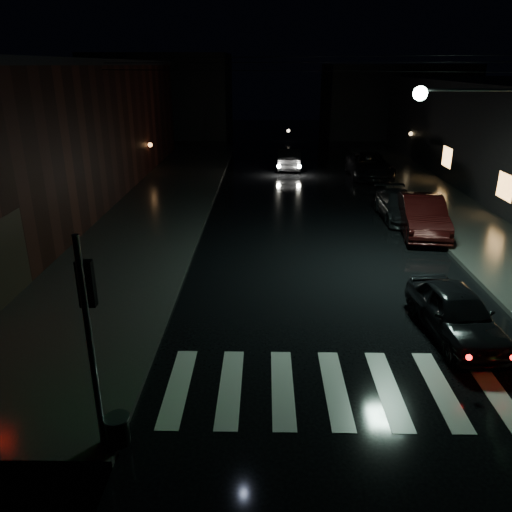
{
  "coord_description": "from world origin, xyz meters",
  "views": [
    {
      "loc": [
        0.76,
        -9.09,
        6.92
      ],
      "look_at": [
        0.51,
        4.75,
        1.6
      ],
      "focal_mm": 35.0,
      "sensor_mm": 36.0,
      "label": 1
    }
  ],
  "objects_px": {
    "oncoming_car": "(289,158)",
    "parked_car_b": "(422,215)",
    "parked_car_a": "(455,312)",
    "parked_car_c": "(399,206)",
    "parked_car_d": "(370,166)"
  },
  "relations": [
    {
      "from": "oncoming_car",
      "to": "parked_car_c",
      "type": "bearing_deg",
      "value": 113.95
    },
    {
      "from": "parked_car_b",
      "to": "oncoming_car",
      "type": "height_order",
      "value": "parked_car_b"
    },
    {
      "from": "parked_car_a",
      "to": "oncoming_car",
      "type": "height_order",
      "value": "oncoming_car"
    },
    {
      "from": "parked_car_b",
      "to": "parked_car_c",
      "type": "height_order",
      "value": "parked_car_b"
    },
    {
      "from": "parked_car_d",
      "to": "parked_car_a",
      "type": "bearing_deg",
      "value": -92.85
    },
    {
      "from": "parked_car_a",
      "to": "parked_car_b",
      "type": "bearing_deg",
      "value": 73.87
    },
    {
      "from": "parked_car_a",
      "to": "parked_car_c",
      "type": "bearing_deg",
      "value": 78.11
    },
    {
      "from": "oncoming_car",
      "to": "parked_car_b",
      "type": "bearing_deg",
      "value": 112.46
    },
    {
      "from": "parked_car_a",
      "to": "parked_car_c",
      "type": "height_order",
      "value": "parked_car_a"
    },
    {
      "from": "parked_car_c",
      "to": "parked_car_d",
      "type": "bearing_deg",
      "value": 87.01
    },
    {
      "from": "parked_car_c",
      "to": "parked_car_d",
      "type": "distance_m",
      "value": 9.4
    },
    {
      "from": "parked_car_c",
      "to": "oncoming_car",
      "type": "bearing_deg",
      "value": 110.48
    },
    {
      "from": "parked_car_a",
      "to": "parked_car_b",
      "type": "xyz_separation_m",
      "value": [
        1.67,
        8.86,
        0.13
      ]
    },
    {
      "from": "parked_car_b",
      "to": "parked_car_d",
      "type": "bearing_deg",
      "value": 96.92
    },
    {
      "from": "parked_car_a",
      "to": "parked_car_d",
      "type": "bearing_deg",
      "value": 79.86
    }
  ]
}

